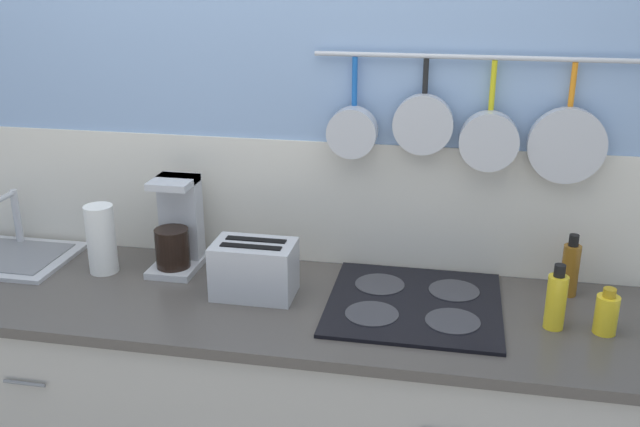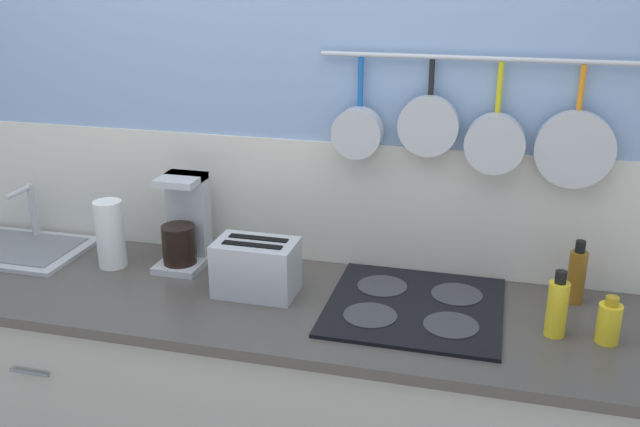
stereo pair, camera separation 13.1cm
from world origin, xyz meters
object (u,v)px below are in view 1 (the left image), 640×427
Objects in this scene: paper_towel_roll at (101,239)px; bottle_cooking_wine at (606,313)px; bottle_sesame_oil at (570,269)px; toaster at (254,269)px; bottle_dish_soap at (556,300)px; coffee_maker at (178,230)px.

paper_towel_roll is 1.71× the size of bottle_cooking_wine.
bottle_cooking_wine is at bearing -73.07° from bottle_sesame_oil.
bottle_sesame_oil is (1.01, 0.20, 0.00)m from toaster.
paper_towel_roll is 1.52m from bottle_dish_soap.
toaster is at bearing 177.41° from bottle_dish_soap.
paper_towel_roll is at bearing -159.14° from coffee_maker.
coffee_maker is at bearing 171.30° from bottle_cooking_wine.
bottle_sesame_oil is at bearing 73.65° from bottle_dish_soap.
toaster is at bearing -168.96° from bottle_sesame_oil.
bottle_cooking_wine is (1.42, -0.22, -0.08)m from coffee_maker.
bottle_sesame_oil is 1.47× the size of bottle_cooking_wine.
bottle_sesame_oil is at bearing 4.37° from paper_towel_roll.
bottle_sesame_oil reaches higher than bottle_cooking_wine.
paper_towel_roll is 1.16× the size of bottle_sesame_oil.
toaster is 1.33× the size of bottle_sesame_oil.
bottle_dish_soap reaches higher than bottle_cooking_wine.
bottle_sesame_oil is at bearing 1.18° from coffee_maker.
bottle_sesame_oil reaches higher than toaster.
bottle_sesame_oil is 0.26m from bottle_cooking_wine.
coffee_maker is 1.61× the size of bottle_dish_soap.
bottle_cooking_wine is at bearing -2.45° from toaster.
paper_towel_roll reaches higher than toaster.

